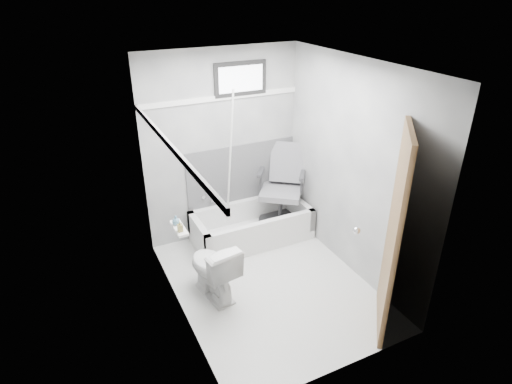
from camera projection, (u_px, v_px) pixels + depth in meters
floor at (270, 284)px, 4.80m from camera, size 2.60×2.60×0.00m
ceiling at (274, 65)px, 3.73m from camera, size 2.60×2.60×0.00m
wall_back at (223, 147)px, 5.31m from camera, size 2.00×0.02×2.40m
wall_front at (352, 256)px, 3.22m from camera, size 2.00×0.02×2.40m
wall_left at (174, 209)px, 3.87m from camera, size 0.02×2.60×2.40m
wall_right at (352, 171)px, 4.66m from camera, size 0.02×2.60×2.40m
bathtub at (252, 225)px, 5.54m from camera, size 1.50×0.70×0.42m
office_chair at (281, 187)px, 5.56m from camera, size 0.85×0.85×1.05m
toilet at (213, 269)px, 4.50m from camera, size 0.48×0.73×0.66m
door at (440, 245)px, 3.71m from camera, size 0.78×0.78×2.00m
window at (240, 79)px, 5.03m from camera, size 0.66×0.04×0.40m
backerboard at (242, 173)px, 5.58m from camera, size 1.50×0.02×0.78m
trim_back at (221, 98)px, 5.02m from camera, size 2.00×0.02×0.06m
trim_left at (169, 145)px, 3.60m from camera, size 0.02×2.60×0.06m
pole at (230, 165)px, 5.18m from camera, size 0.02×0.36×1.93m
shelf at (179, 228)px, 4.16m from camera, size 0.10×0.32×0.02m
soap_bottle_a at (180, 226)px, 4.06m from camera, size 0.05×0.05×0.11m
soap_bottle_b at (176, 220)px, 4.17m from camera, size 0.11×0.11×0.10m
faucet at (211, 198)px, 5.50m from camera, size 0.26×0.10×0.16m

